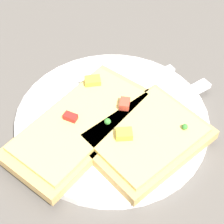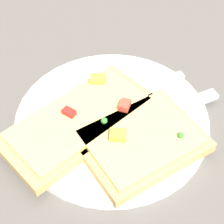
{
  "view_description": "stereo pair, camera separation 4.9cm",
  "coord_description": "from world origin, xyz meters",
  "px_view_note": "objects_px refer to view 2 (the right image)",
  "views": [
    {
      "loc": [
        -0.33,
        0.03,
        0.39
      ],
      "look_at": [
        0.0,
        0.0,
        0.02
      ],
      "focal_mm": 60.0,
      "sensor_mm": 36.0,
      "label": 1
    },
    {
      "loc": [
        -0.33,
        -0.02,
        0.39
      ],
      "look_at": [
        0.0,
        0.0,
        0.02
      ],
      "focal_mm": 60.0,
      "sensor_mm": 36.0,
      "label": 2
    }
  ],
  "objects_px": {
    "knife": "(162,113)",
    "pizza_slice_corner": "(141,141)",
    "fork": "(115,96)",
    "pizza_slice_main": "(80,120)",
    "plate": "(112,120)"
  },
  "relations": [
    {
      "from": "knife",
      "to": "pizza_slice_corner",
      "type": "xyz_separation_m",
      "value": [
        -0.05,
        0.03,
        0.01
      ]
    },
    {
      "from": "fork",
      "to": "knife",
      "type": "bearing_deg",
      "value": 129.6
    },
    {
      "from": "knife",
      "to": "pizza_slice_main",
      "type": "xyz_separation_m",
      "value": [
        -0.02,
        0.11,
        0.01
      ]
    },
    {
      "from": "plate",
      "to": "pizza_slice_corner",
      "type": "relative_size",
      "value": 1.41
    },
    {
      "from": "plate",
      "to": "fork",
      "type": "height_order",
      "value": "fork"
    },
    {
      "from": "plate",
      "to": "pizza_slice_main",
      "type": "relative_size",
      "value": 1.21
    },
    {
      "from": "knife",
      "to": "pizza_slice_main",
      "type": "relative_size",
      "value": 0.88
    },
    {
      "from": "plate",
      "to": "pizza_slice_corner",
      "type": "distance_m",
      "value": 0.06
    },
    {
      "from": "plate",
      "to": "fork",
      "type": "xyz_separation_m",
      "value": [
        0.04,
        -0.0,
        0.01
      ]
    },
    {
      "from": "fork",
      "to": "pizza_slice_main",
      "type": "height_order",
      "value": "pizza_slice_main"
    },
    {
      "from": "pizza_slice_main",
      "to": "fork",
      "type": "bearing_deg",
      "value": -175.25
    },
    {
      "from": "pizza_slice_corner",
      "to": "pizza_slice_main",
      "type": "bearing_deg",
      "value": -55.55
    },
    {
      "from": "pizza_slice_main",
      "to": "pizza_slice_corner",
      "type": "xyz_separation_m",
      "value": [
        -0.03,
        -0.08,
        -0.0
      ]
    },
    {
      "from": "plate",
      "to": "pizza_slice_main",
      "type": "xyz_separation_m",
      "value": [
        -0.02,
        0.04,
        0.02
      ]
    },
    {
      "from": "plate",
      "to": "pizza_slice_corner",
      "type": "xyz_separation_m",
      "value": [
        -0.05,
        -0.04,
        0.02
      ]
    }
  ]
}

